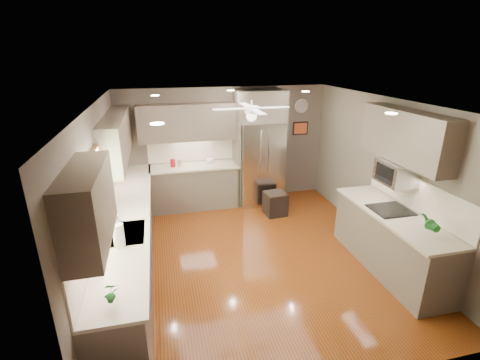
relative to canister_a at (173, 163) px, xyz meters
name	(u,v)px	position (x,y,z in m)	size (l,w,h in m)	color
floor	(255,255)	(1.15, -2.21, -1.02)	(5.00, 5.00, 0.00)	#462109
ceiling	(257,103)	(1.15, -2.21, 1.48)	(5.00, 5.00, 0.00)	white
wall_back	(225,145)	(1.15, 0.29, 0.23)	(4.50, 4.50, 0.00)	brown
wall_front	(334,285)	(1.15, -4.71, 0.23)	(4.50, 4.50, 0.00)	brown
wall_left	(101,199)	(-1.10, -2.21, 0.23)	(5.00, 5.00, 0.00)	brown
wall_right	(385,174)	(3.40, -2.21, 0.23)	(5.00, 5.00, 0.00)	brown
canister_a	(173,163)	(0.00, 0.00, 0.00)	(0.10, 0.10, 0.16)	maroon
canister_b	(180,163)	(0.14, -0.01, -0.01)	(0.09, 0.09, 0.14)	silver
soap_bottle	(115,216)	(-0.92, -2.37, 0.02)	(0.09, 0.09, 0.20)	white
potted_plant_left	(110,292)	(-0.80, -4.11, 0.05)	(0.14, 0.10, 0.27)	#1A5D1F
potted_plant_right	(429,223)	(3.06, -3.67, 0.09)	(0.18, 0.15, 0.34)	#1A5D1F
bowl	(210,162)	(0.78, 0.03, -0.05)	(0.21, 0.21, 0.05)	tan
left_run	(130,239)	(-0.80, -2.06, -0.54)	(0.65, 4.70, 1.45)	brown
back_run	(195,185)	(0.43, 0.00, -0.54)	(1.85, 0.65, 1.45)	brown
uppers	(200,138)	(0.41, -1.50, 0.85)	(4.50, 4.70, 0.95)	brown
window	(95,192)	(-1.07, -2.71, 0.53)	(0.05, 1.12, 0.92)	#BFF2B2
sink	(125,235)	(-0.78, -2.71, -0.11)	(0.50, 0.70, 0.32)	silver
refrigerator	(260,150)	(1.85, -0.05, 0.17)	(1.06, 0.75, 2.45)	silver
right_run	(391,240)	(3.08, -3.00, -0.54)	(0.70, 2.20, 1.45)	brown
microwave	(396,173)	(3.18, -2.76, 0.46)	(0.43, 0.55, 0.34)	silver
ceiling_fan	(252,111)	(1.15, -1.91, 1.31)	(1.18, 1.18, 0.32)	white
recessed_lights	(247,100)	(1.11, -1.81, 1.47)	(2.84, 3.14, 0.01)	white
wall_clock	(302,106)	(2.90, 0.28, 1.03)	(0.30, 0.03, 0.30)	white
framed_print	(300,128)	(2.90, 0.27, 0.53)	(0.36, 0.03, 0.30)	black
stool	(275,203)	(1.99, -0.78, -0.78)	(0.45, 0.45, 0.49)	black
paper_towel	(119,236)	(-0.81, -3.04, 0.06)	(0.13, 0.13, 0.34)	white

